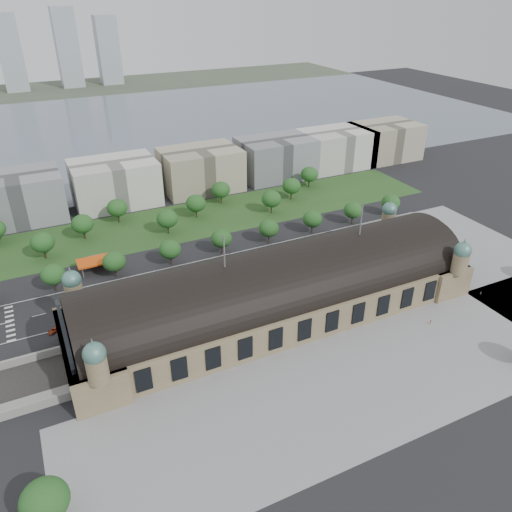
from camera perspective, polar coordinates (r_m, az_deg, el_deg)
name	(u,v)px	position (r m, az deg, el deg)	size (l,w,h in m)	color
ground	(276,314)	(187.97, 2.32, -6.63)	(900.00, 900.00, 0.00)	black
station	(277,291)	(182.18, 2.38, -4.01)	(150.00, 48.40, 44.30)	#8B7C56
plaza_south	(370,380)	(164.46, 12.93, -13.64)	(190.00, 48.00, 0.12)	gray
plaza_east	(477,256)	(247.16, 23.91, 0.02)	(56.00, 100.00, 0.12)	gray
road_slab	(192,278)	(210.76, -7.38, -2.55)	(260.00, 26.00, 0.10)	black
grass_belt	(165,225)	(258.70, -10.40, 3.47)	(300.00, 45.00, 0.10)	#274E1F
petrol_station	(96,261)	(226.79, -17.84, -0.53)	(14.00, 13.00, 5.05)	#D74A0C
lake	(111,128)	(451.67, -16.25, 13.86)	(700.00, 320.00, 0.08)	slate
far_shore	(75,88)	(645.61, -19.97, 17.61)	(700.00, 120.00, 0.14)	#44513D
far_tower_left	(10,53)	(645.89, -26.27, 20.10)	(24.00, 24.00, 80.00)	#9EA8B2
far_tower_mid	(67,48)	(649.66, -20.77, 21.38)	(24.00, 24.00, 85.00)	#9EA8B2
far_tower_right	(108,50)	(656.81, -16.56, 21.62)	(24.00, 24.00, 75.00)	#9EA8B2
office_2	(17,198)	(284.29, -25.69, 6.02)	(45.00, 32.00, 24.00)	gray
office_3	(115,183)	(287.53, -15.81, 8.08)	(45.00, 32.00, 24.00)	silver
office_4	(201,169)	(299.21, -6.35, 9.81)	(45.00, 32.00, 24.00)	#B0A58A
office_5	(276,158)	(318.40, 2.27, 11.15)	(45.00, 32.00, 24.00)	gray
office_6	(336,149)	(341.06, 9.12, 12.03)	(45.00, 32.00, 24.00)	silver
office_7	(384,141)	(364.69, 14.45, 12.60)	(45.00, 32.00, 24.00)	#B0A58A
tree_row_2	(53,275)	(213.01, -22.18, -1.98)	(9.60, 9.60, 11.52)	#2D2116
tree_row_3	(114,262)	(214.53, -15.91, -0.61)	(9.60, 9.60, 11.52)	#2D2116
tree_row_4	(170,250)	(218.69, -9.80, 0.73)	(9.60, 9.60, 11.52)	#2D2116
tree_row_5	(221,239)	(225.34, -3.98, 2.00)	(9.60, 9.60, 11.52)	#2D2116
tree_row_6	(269,228)	(234.27, 1.46, 3.17)	(9.60, 9.60, 11.52)	#2D2116
tree_row_7	(312,219)	(245.23, 6.47, 4.22)	(9.60, 9.60, 11.52)	#2D2116
tree_row_8	(353,210)	(257.97, 11.03, 5.14)	(9.60, 9.60, 11.52)	#2D2116
tree_row_9	(391,202)	(272.23, 15.14, 5.95)	(9.60, 9.60, 11.52)	#2D2116
tree_belt_3	(42,242)	(239.51, -23.22, 1.44)	(10.40, 10.40, 12.48)	#2D2116
tree_belt_4	(82,224)	(251.20, -19.22, 3.49)	(10.40, 10.40, 12.48)	#2D2116
tree_belt_5	(117,208)	(264.28, -15.59, 5.33)	(10.40, 10.40, 12.48)	#2D2116
tree_belt_6	(167,219)	(246.32, -10.11, 4.22)	(10.40, 10.40, 12.48)	#2D2116
tree_belt_7	(196,203)	(261.87, -6.90, 6.00)	(10.40, 10.40, 12.48)	#2D2116
tree_belt_8	(221,190)	(278.36, -4.04, 7.56)	(10.40, 10.40, 12.48)	#2D2116
tree_belt_9	(271,199)	(265.48, 1.77, 6.53)	(10.40, 10.40, 12.48)	#2D2116
tree_belt_10	(291,186)	(283.81, 4.08, 7.99)	(10.40, 10.40, 12.48)	#2D2116
tree_belt_11	(309,174)	(302.69, 6.12, 9.26)	(10.40, 10.40, 12.48)	#2D2116
tree_plaza_sw	(45,501)	(132.15, -23.00, -24.34)	(11.00, 11.00, 12.73)	#2D2116
traffic_car_2	(133,305)	(196.76, -13.91, -5.48)	(2.74, 5.95, 1.65)	black
traffic_car_3	(133,279)	(213.49, -13.91, -2.56)	(2.10, 5.17, 1.50)	maroon
traffic_car_4	(272,266)	(216.22, 1.84, -1.18)	(1.88, 4.67, 1.59)	#161D40
traffic_car_5	(295,243)	(236.26, 4.45, 1.49)	(1.38, 3.95, 1.30)	#515358
parked_car_0	(85,329)	(189.43, -18.98, -7.85)	(1.63, 4.67, 1.54)	black
parked_car_1	(54,330)	(192.64, -22.06, -7.85)	(2.29, 4.97, 1.38)	maroon
parked_car_2	(153,310)	(192.55, -11.66, -6.06)	(2.10, 5.16, 1.50)	#1F1B4E
parked_car_3	(111,317)	(192.92, -16.28, -6.66)	(1.63, 4.04, 1.38)	slate
parked_car_4	(123,319)	(190.51, -14.98, -6.97)	(1.38, 3.97, 1.31)	silver
parked_car_5	(141,308)	(194.76, -13.01, -5.80)	(2.30, 5.00, 1.39)	gray
parked_car_6	(172,304)	(194.49, -9.57, -5.44)	(2.09, 5.14, 1.49)	black
bus_west	(242,271)	(211.47, -1.57, -1.71)	(2.49, 10.62, 2.96)	red
bus_mid	(229,281)	(204.67, -3.16, -2.88)	(2.49, 10.65, 2.97)	beige
bus_east	(310,254)	(225.42, 6.24, 0.25)	(2.83, 12.10, 3.37)	beige
pedestrian_0	(431,322)	(192.91, 19.32, -7.15)	(0.85, 0.48, 1.73)	gray
pedestrian_2	(481,293)	(217.08, 24.28, -3.88)	(0.86, 0.50, 1.78)	gray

